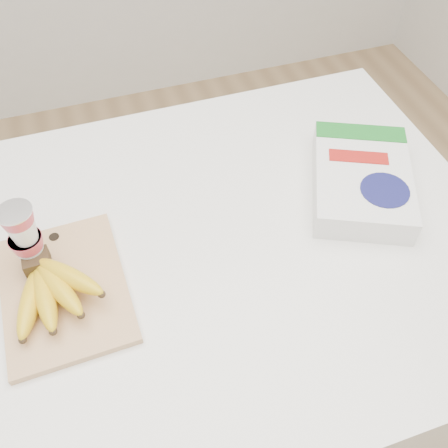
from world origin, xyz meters
name	(u,v)px	position (x,y,z in m)	size (l,w,h in m)	color
room	(146,120)	(0.00, 0.00, 1.35)	(4.00, 4.00, 4.00)	tan
table	(182,364)	(0.00, 0.00, 0.51)	(1.36, 0.91, 1.02)	white
cutting_board	(65,289)	(-0.20, -0.03, 1.03)	(0.22, 0.30, 0.02)	tan
bananas	(50,288)	(-0.22, -0.04, 1.06)	(0.18, 0.18, 0.07)	#382816
yogurt_stack	(25,236)	(-0.24, 0.05, 1.12)	(0.07, 0.06, 0.15)	white
cereal_box	(361,180)	(0.44, 0.04, 1.05)	(0.30, 0.35, 0.07)	white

